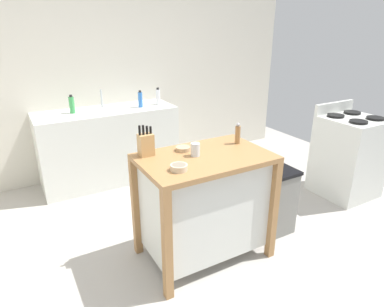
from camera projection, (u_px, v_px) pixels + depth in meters
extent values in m
plane|color=#ADA8A0|center=(219.00, 263.00, 2.79)|extent=(6.02, 6.02, 0.00)
cube|color=beige|center=(118.00, 71.00, 4.24)|extent=(5.02, 0.10, 2.60)
cube|color=#9E7042|center=(205.00, 158.00, 2.59)|extent=(1.02, 0.66, 0.04)
cube|color=silver|center=(204.00, 204.00, 2.73)|extent=(0.92, 0.56, 0.77)
cube|color=#9E7042|center=(167.00, 247.00, 2.29)|extent=(0.06, 0.06, 0.87)
cube|color=#9E7042|center=(273.00, 211.00, 2.73)|extent=(0.06, 0.06, 0.87)
cube|color=#9E7042|center=(136.00, 208.00, 2.78)|extent=(0.06, 0.06, 0.87)
cube|color=#9E7042|center=(230.00, 183.00, 3.22)|extent=(0.06, 0.06, 0.87)
cube|color=tan|center=(146.00, 145.00, 2.56)|extent=(0.11, 0.09, 0.17)
cylinder|color=black|center=(140.00, 130.00, 2.49)|extent=(0.02, 0.02, 0.07)
cylinder|color=black|center=(143.00, 130.00, 2.51)|extent=(0.02, 0.02, 0.07)
cylinder|color=black|center=(147.00, 130.00, 2.52)|extent=(0.02, 0.02, 0.06)
cylinder|color=black|center=(151.00, 130.00, 2.54)|extent=(0.02, 0.02, 0.06)
cylinder|color=tan|center=(183.00, 149.00, 2.68)|extent=(0.12, 0.12, 0.03)
cylinder|color=brown|center=(183.00, 147.00, 2.67)|extent=(0.10, 0.10, 0.01)
cylinder|color=beige|center=(179.00, 167.00, 2.31)|extent=(0.12, 0.12, 0.04)
cylinder|color=gray|center=(179.00, 165.00, 2.31)|extent=(0.10, 0.10, 0.01)
cylinder|color=silver|center=(195.00, 150.00, 2.56)|extent=(0.07, 0.07, 0.10)
cylinder|color=#9E7042|center=(238.00, 135.00, 2.82)|extent=(0.04, 0.04, 0.15)
sphere|color=#99999E|center=(238.00, 125.00, 2.79)|extent=(0.03, 0.03, 0.03)
cube|color=slate|center=(274.00, 203.00, 3.12)|extent=(0.34, 0.26, 0.60)
cube|color=black|center=(277.00, 172.00, 3.00)|extent=(0.36, 0.28, 0.03)
cube|color=silver|center=(109.00, 146.00, 4.13)|extent=(1.63, 0.60, 0.90)
cube|color=silver|center=(106.00, 112.00, 3.96)|extent=(0.44, 0.36, 0.03)
cylinder|color=#B7BCC1|center=(102.00, 99.00, 4.04)|extent=(0.02, 0.02, 0.22)
cylinder|color=blue|center=(140.00, 100.00, 4.07)|extent=(0.05, 0.05, 0.18)
cylinder|color=black|center=(140.00, 91.00, 4.04)|extent=(0.03, 0.03, 0.02)
cylinder|color=green|center=(72.00, 105.00, 3.79)|extent=(0.06, 0.06, 0.19)
cylinder|color=black|center=(71.00, 96.00, 3.76)|extent=(0.03, 0.03, 0.02)
cylinder|color=white|center=(158.00, 97.00, 4.20)|extent=(0.05, 0.05, 0.19)
cylinder|color=black|center=(158.00, 89.00, 4.16)|extent=(0.03, 0.03, 0.02)
cube|color=silver|center=(348.00, 157.00, 3.79)|extent=(0.60, 0.60, 0.90)
cube|color=silver|center=(334.00, 107.00, 3.83)|extent=(0.60, 0.04, 0.12)
cylinder|color=black|center=(359.00, 122.00, 3.45)|extent=(0.18, 0.18, 0.02)
cylinder|color=black|center=(375.00, 118.00, 3.58)|extent=(0.18, 0.18, 0.02)
cylinder|color=black|center=(336.00, 116.00, 3.67)|extent=(0.18, 0.18, 0.02)
cylinder|color=black|center=(352.00, 113.00, 3.80)|extent=(0.18, 0.18, 0.02)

